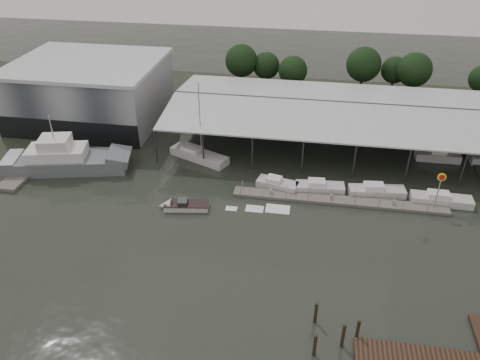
% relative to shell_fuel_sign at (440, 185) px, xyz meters
% --- Properties ---
extents(ground, '(200.00, 200.00, 0.00)m').
position_rel_shell_fuel_sign_xyz_m(ground, '(-27.00, -9.99, -3.93)').
color(ground, '#252B23').
rests_on(ground, ground).
extents(land_strip_far, '(140.00, 30.00, 0.30)m').
position_rel_shell_fuel_sign_xyz_m(land_strip_far, '(-27.00, 32.01, -3.83)').
color(land_strip_far, '#313628').
rests_on(land_strip_far, ground).
extents(land_strip_west, '(20.00, 40.00, 0.30)m').
position_rel_shell_fuel_sign_xyz_m(land_strip_west, '(-67.00, 20.01, -3.83)').
color(land_strip_west, '#313628').
rests_on(land_strip_west, ground).
extents(storage_warehouse, '(24.50, 20.50, 10.50)m').
position_rel_shell_fuel_sign_xyz_m(storage_warehouse, '(-55.00, 19.95, 1.36)').
color(storage_warehouse, '#90949A').
rests_on(storage_warehouse, ground).
extents(covered_boat_shed, '(58.24, 24.00, 6.96)m').
position_rel_shell_fuel_sign_xyz_m(covered_boat_shed, '(-10.00, 18.01, 2.20)').
color(covered_boat_shed, silver).
rests_on(covered_boat_shed, ground).
extents(trawler_dock, '(3.00, 18.00, 0.50)m').
position_rel_shell_fuel_sign_xyz_m(trawler_dock, '(-57.00, 4.01, -3.68)').
color(trawler_dock, '#69635C').
rests_on(trawler_dock, ground).
extents(floating_dock, '(28.00, 2.00, 1.40)m').
position_rel_shell_fuel_sign_xyz_m(floating_dock, '(-12.00, 0.01, -3.72)').
color(floating_dock, '#69635C').
rests_on(floating_dock, ground).
extents(shell_fuel_sign, '(1.10, 0.18, 5.55)m').
position_rel_shell_fuel_sign_xyz_m(shell_fuel_sign, '(0.00, 0.00, 0.00)').
color(shell_fuel_sign, '#96989B').
rests_on(shell_fuel_sign, ground).
extents(grey_trawler, '(18.76, 8.90, 8.84)m').
position_rel_shell_fuel_sign_xyz_m(grey_trawler, '(-51.26, 2.30, -2.35)').
color(grey_trawler, slate).
rests_on(grey_trawler, ground).
extents(white_sailboat, '(9.74, 6.25, 12.54)m').
position_rel_shell_fuel_sign_xyz_m(white_sailboat, '(-33.04, 8.37, -3.28)').
color(white_sailboat, silver).
rests_on(white_sailboat, ground).
extents(speedboat_underway, '(17.31, 4.47, 2.00)m').
position_rel_shell_fuel_sign_xyz_m(speedboat_underway, '(-32.00, -4.76, -3.53)').
color(speedboat_underway, silver).
rests_on(speedboat_underway, ground).
extents(moored_cruiser_0, '(5.97, 3.47, 1.70)m').
position_rel_shell_fuel_sign_xyz_m(moored_cruiser_0, '(-20.40, 2.14, -3.31)').
color(moored_cruiser_0, silver).
rests_on(moored_cruiser_0, ground).
extents(moored_cruiser_1, '(6.73, 2.68, 1.70)m').
position_rel_shell_fuel_sign_xyz_m(moored_cruiser_1, '(-14.60, 2.27, -3.31)').
color(moored_cruiser_1, silver).
rests_on(moored_cruiser_1, ground).
extents(moored_cruiser_2, '(7.66, 3.04, 1.70)m').
position_rel_shell_fuel_sign_xyz_m(moored_cruiser_2, '(-6.99, 2.57, -3.31)').
color(moored_cruiser_2, silver).
rests_on(moored_cruiser_2, ground).
extents(moored_cruiser_3, '(7.82, 2.39, 1.70)m').
position_rel_shell_fuel_sign_xyz_m(moored_cruiser_3, '(1.18, 1.84, -3.31)').
color(moored_cruiser_3, silver).
rests_on(moored_cruiser_3, ground).
extents(mooring_pilings, '(4.15, 8.95, 3.75)m').
position_rel_shell_fuel_sign_xyz_m(mooring_pilings, '(-12.87, -25.18, -2.85)').
color(mooring_pilings, '#2F2617').
rests_on(mooring_pilings, ground).
extents(horizon_tree_line, '(68.17, 9.87, 9.97)m').
position_rel_shell_fuel_sign_xyz_m(horizon_tree_line, '(-4.12, 37.99, 1.96)').
color(horizon_tree_line, black).
rests_on(horizon_tree_line, ground).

